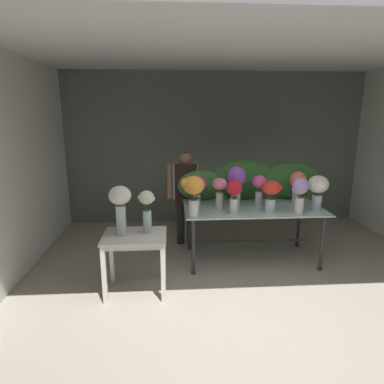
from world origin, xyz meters
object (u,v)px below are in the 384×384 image
object	(u,v)px
vase_magenta_lilies	(197,186)
vase_cream_lisianthus_tall	(147,208)
vase_violet_freesia	(236,181)
vase_rosy_ranunculus	(220,190)
side_table_white	(135,243)
vase_coral_snapdragons	(297,184)
vase_white_roses_tall	(120,204)
vase_sunset_tulips	(193,191)
florist	(185,188)
vase_scarlet_roses	(271,192)
vase_lilac_hydrangea	(300,193)
display_table_glass	(252,214)
vase_fuchsia_peonies	(259,187)
vase_crimson_carnations	(234,193)
vase_ivory_dahlias	(318,188)

from	to	relation	value
vase_magenta_lilies	vase_cream_lisianthus_tall	size ratio (longest dim) A/B	0.87
vase_violet_freesia	vase_rosy_ranunculus	size ratio (longest dim) A/B	1.33
side_table_white	vase_cream_lisianthus_tall	bearing A→B (deg)	21.09
vase_coral_snapdragons	vase_white_roses_tall	bearing A→B (deg)	-158.15
vase_white_roses_tall	vase_cream_lisianthus_tall	distance (m)	0.31
vase_sunset_tulips	vase_magenta_lilies	size ratio (longest dim) A/B	1.20
vase_sunset_tulips	florist	bearing A→B (deg)	92.41
vase_sunset_tulips	vase_scarlet_roses	distance (m)	1.06
vase_lilac_hydrangea	vase_white_roses_tall	distance (m)	2.31
display_table_glass	vase_coral_snapdragons	distance (m)	0.83
vase_violet_freesia	vase_scarlet_roses	xyz separation A→B (m)	(0.42, -0.31, -0.09)
vase_fuchsia_peonies	vase_scarlet_roses	bearing A→B (deg)	-75.35
vase_violet_freesia	vase_crimson_carnations	bearing A→B (deg)	-105.26
display_table_glass	side_table_white	xyz separation A→B (m)	(-1.60, -0.80, -0.07)
vase_magenta_lilies	vase_white_roses_tall	size ratio (longest dim) A/B	0.76
vase_ivory_dahlias	vase_coral_snapdragons	bearing A→B (deg)	107.08
vase_lilac_hydrangea	vase_coral_snapdragons	size ratio (longest dim) A/B	1.03
vase_white_roses_tall	vase_coral_snapdragons	bearing A→B (deg)	21.85
florist	vase_fuchsia_peonies	bearing A→B (deg)	-33.02
vase_scarlet_roses	vase_cream_lisianthus_tall	size ratio (longest dim) A/B	0.85
vase_magenta_lilies	vase_ivory_dahlias	bearing A→B (deg)	-11.64
vase_coral_snapdragons	vase_cream_lisianthus_tall	distance (m)	2.35
vase_sunset_tulips	vase_crimson_carnations	size ratio (longest dim) A/B	1.18
vase_sunset_tulips	side_table_white	bearing A→B (deg)	-151.49
vase_lilac_hydrangea	vase_ivory_dahlias	world-z (taller)	vase_lilac_hydrangea
vase_coral_snapdragons	vase_ivory_dahlias	bearing A→B (deg)	-72.92
vase_coral_snapdragons	vase_lilac_hydrangea	bearing A→B (deg)	-108.22
side_table_white	vase_scarlet_roses	bearing A→B (deg)	15.94
vase_fuchsia_peonies	vase_magenta_lilies	world-z (taller)	vase_fuchsia_peonies
side_table_white	vase_violet_freesia	xyz separation A→B (m)	(1.36, 0.82, 0.55)
vase_coral_snapdragons	vase_fuchsia_peonies	bearing A→B (deg)	-165.52
vase_rosy_ranunculus	vase_white_roses_tall	xyz separation A→B (m)	(-1.26, -0.73, 0.02)
vase_lilac_hydrangea	display_table_glass	bearing A→B (deg)	143.50
florist	vase_rosy_ranunculus	bearing A→B (deg)	-59.98
vase_scarlet_roses	vase_magenta_lilies	distance (m)	1.05
vase_ivory_dahlias	vase_violet_freesia	xyz separation A→B (m)	(-1.08, 0.24, 0.06)
florist	vase_coral_snapdragons	bearing A→B (deg)	-16.97
display_table_glass	side_table_white	world-z (taller)	display_table_glass
vase_fuchsia_peonies	vase_rosy_ranunculus	world-z (taller)	vase_fuchsia_peonies
vase_magenta_lilies	display_table_glass	bearing A→B (deg)	-7.77
vase_lilac_hydrangea	vase_coral_snapdragons	xyz separation A→B (m)	(0.19, 0.57, -0.01)
display_table_glass	vase_lilac_hydrangea	world-z (taller)	vase_lilac_hydrangea
side_table_white	vase_magenta_lilies	bearing A→B (deg)	48.67
vase_lilac_hydrangea	vase_white_roses_tall	world-z (taller)	vase_white_roses_tall
vase_sunset_tulips	vase_crimson_carnations	world-z (taller)	vase_sunset_tulips
vase_crimson_carnations	vase_rosy_ranunculus	bearing A→B (deg)	123.48
side_table_white	vase_white_roses_tall	size ratio (longest dim) A/B	1.26
florist	vase_white_roses_tall	bearing A→B (deg)	-118.82
side_table_white	vase_rosy_ranunculus	xyz separation A→B (m)	(1.11, 0.73, 0.46)
vase_lilac_hydrangea	vase_ivory_dahlias	distance (m)	0.35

